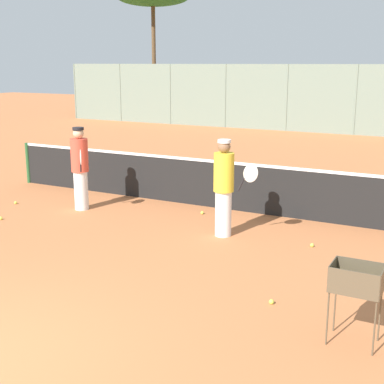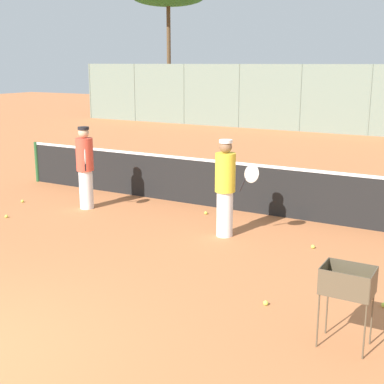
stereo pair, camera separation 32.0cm
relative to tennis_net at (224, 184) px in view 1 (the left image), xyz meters
The scene contains 11 objects.
tennis_net is the anchor object (origin of this frame).
back_fence 13.99m from the tennis_net, 90.00° to the left, with size 31.36×0.08×3.07m.
player_white_outfit 1.90m from the tennis_net, 66.15° to the right, with size 0.93×0.37×1.79m.
player_red_cap 3.14m from the tennis_net, 151.74° to the right, with size 0.70×0.75×1.80m.
ball_cart 5.89m from the tennis_net, 51.34° to the right, with size 0.56×0.41×0.95m.
tennis_ball_0 2.91m from the tennis_net, 33.36° to the right, with size 0.07×0.07×0.07m, color #D1E54C.
tennis_ball_2 4.81m from the tennis_net, 58.16° to the right, with size 0.07×0.07×0.07m, color #D1E54C.
tennis_ball_4 0.84m from the tennis_net, 111.13° to the right, with size 0.07×0.07×0.07m, color #D1E54C.
tennis_ball_5 4.73m from the tennis_net, 142.05° to the right, with size 0.07×0.07×0.07m, color #D1E54C.
tennis_ball_6 4.77m from the tennis_net, 157.33° to the right, with size 0.07×0.07×0.07m, color #D1E54C.
parked_car 18.38m from the tennis_net, 106.57° to the left, with size 4.20×1.70×1.60m.
Camera 1 is at (4.63, -3.21, 3.13)m, focal length 50.00 mm.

